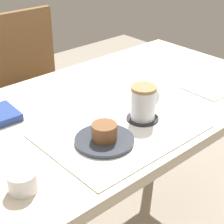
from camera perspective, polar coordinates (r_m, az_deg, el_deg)
The scene contains 9 objects.
dining_table at distance 1.30m, azimuth -1.42°, elevation -1.97°, with size 1.36×0.71×0.71m.
wooden_chair at distance 1.95m, azimuth -11.69°, elevation 3.20°, with size 0.43×0.43×0.86m.
placemat at distance 1.12m, azimuth 1.37°, elevation -2.89°, with size 0.46×0.34×0.00m, color white.
pastry_plate at distance 1.06m, azimuth -1.16°, elevation -4.34°, with size 0.17×0.17×0.01m, color #333842.
pastry at distance 1.05m, azimuth -1.18°, elevation -3.00°, with size 0.07×0.07×0.05m, color brown.
coffee_coaster at distance 1.18m, azimuth 4.68°, elevation -0.96°, with size 0.10×0.10×0.01m, color #232328.
coffee_mug at distance 1.15m, azimuth 4.88°, elevation 1.49°, with size 0.11×0.08×0.11m.
paper_napkin at distance 1.42m, azimuth 14.63°, elevation 3.45°, with size 0.15×0.15×0.00m, color white.
sugar_bowl at distance 0.92m, azimuth -13.50°, elevation -10.31°, with size 0.07×0.07×0.05m, color white.
Camera 1 is at (-0.72, -0.85, 1.31)m, focal length 60.00 mm.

